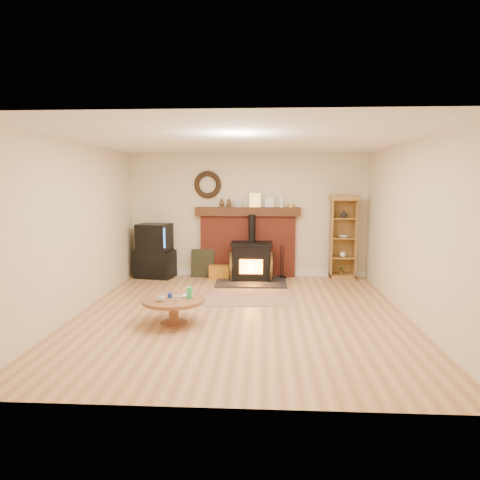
# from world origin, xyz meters

# --- Properties ---
(ground) EXTENTS (5.50, 5.50, 0.00)m
(ground) POSITION_xyz_m (0.00, 0.00, 0.00)
(ground) COLOR #AA7447
(ground) RESTS_ON ground
(room_shell) EXTENTS (5.02, 5.52, 2.61)m
(room_shell) POSITION_xyz_m (-0.02, 0.09, 1.72)
(room_shell) COLOR beige
(room_shell) RESTS_ON ground
(chimney_breast) EXTENTS (2.20, 0.22, 1.78)m
(chimney_breast) POSITION_xyz_m (0.00, 2.67, 0.80)
(chimney_breast) COLOR maroon
(chimney_breast) RESTS_ON ground
(wood_stove) EXTENTS (1.40, 1.00, 1.34)m
(wood_stove) POSITION_xyz_m (0.09, 2.28, 0.38)
(wood_stove) COLOR black
(wood_stove) RESTS_ON ground
(area_rug) EXTENTS (1.69, 1.24, 0.01)m
(area_rug) POSITION_xyz_m (0.08, 0.94, 0.01)
(area_rug) COLOR brown
(area_rug) RESTS_ON ground
(tv_unit) EXTENTS (0.86, 0.67, 1.14)m
(tv_unit) POSITION_xyz_m (-1.96, 2.47, 0.54)
(tv_unit) COLOR black
(tv_unit) RESTS_ON ground
(curio_cabinet) EXTENTS (0.56, 0.40, 1.74)m
(curio_cabinet) POSITION_xyz_m (1.97, 2.55, 0.87)
(curio_cabinet) COLOR olive
(curio_cabinet) RESTS_ON ground
(firelog_box) EXTENTS (0.45, 0.30, 0.27)m
(firelog_box) POSITION_xyz_m (-0.58, 2.40, 0.14)
(firelog_box) COLOR #C9BD09
(firelog_box) RESTS_ON ground
(leaning_painting) EXTENTS (0.49, 0.13, 0.59)m
(leaning_painting) POSITION_xyz_m (-0.95, 2.55, 0.30)
(leaning_painting) COLOR black
(leaning_painting) RESTS_ON ground
(fire_tools) EXTENTS (0.16, 0.16, 0.70)m
(fire_tools) POSITION_xyz_m (0.74, 2.50, 0.11)
(fire_tools) COLOR black
(fire_tools) RESTS_ON ground
(coffee_table) EXTENTS (0.89, 0.89, 0.54)m
(coffee_table) POSITION_xyz_m (-0.93, -0.53, 0.31)
(coffee_table) COLOR brown
(coffee_table) RESTS_ON ground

